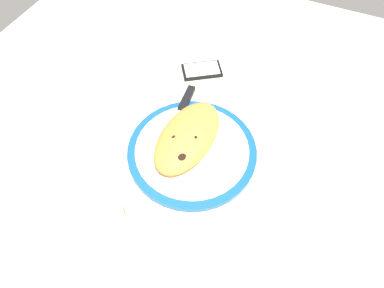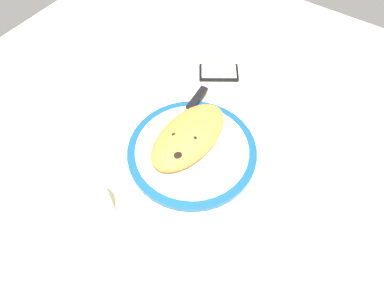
{
  "view_description": "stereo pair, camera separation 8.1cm",
  "coord_description": "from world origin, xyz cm",
  "views": [
    {
      "loc": [
        -42.84,
        -19.09,
        70.58
      ],
      "look_at": [
        0.0,
        0.0,
        3.84
      ],
      "focal_mm": 32.54,
      "sensor_mm": 36.0,
      "label": 1
    },
    {
      "loc": [
        -38.88,
        -26.22,
        70.58
      ],
      "look_at": [
        0.0,
        0.0,
        3.84
      ],
      "focal_mm": 32.54,
      "sensor_mm": 36.0,
      "label": 2
    }
  ],
  "objects": [
    {
      "name": "smartphone",
      "position": [
        27.11,
        8.98,
        0.56
      ],
      "size": [
        11.56,
        12.88,
        1.16
      ],
      "color": "black",
      "rests_on": "ground_plane"
    },
    {
      "name": "fork",
      "position": [
        -0.08,
        -5.17,
        2.04
      ],
      "size": [
        17.7,
        4.91,
        0.4
      ],
      "color": "silver",
      "rests_on": "plate"
    },
    {
      "name": "water_glass",
      "position": [
        -24.87,
        7.43,
        3.95
      ],
      "size": [
        7.31,
        7.31,
        9.1
      ],
      "color": "silver",
      "rests_on": "ground_plane"
    },
    {
      "name": "plate",
      "position": [
        0.0,
        0.0,
        0.89
      ],
      "size": [
        31.23,
        31.23,
        1.84
      ],
      "color": "navy",
      "rests_on": "ground_plane"
    },
    {
      "name": "ground_plane",
      "position": [
        0.0,
        0.0,
        -1.5
      ],
      "size": [
        150.0,
        150.0,
        3.0
      ],
      "primitive_type": "cube",
      "color": "beige"
    },
    {
      "name": "calzone",
      "position": [
        0.93,
        1.57,
        4.67
      ],
      "size": [
        23.76,
        13.96,
        5.63
      ],
      "color": "orange",
      "rests_on": "plate"
    },
    {
      "name": "knife",
      "position": [
        10.1,
        7.35,
        2.31
      ],
      "size": [
        23.66,
        3.87,
        1.2
      ],
      "color": "silver",
      "rests_on": "plate"
    }
  ]
}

